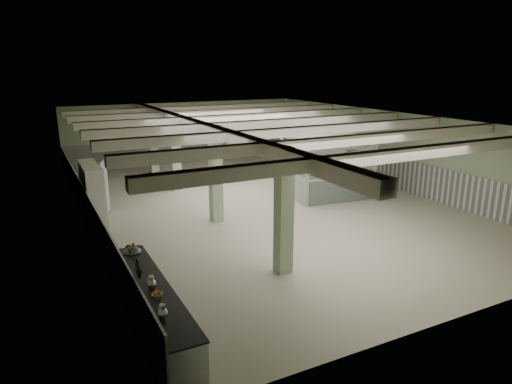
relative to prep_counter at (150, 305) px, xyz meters
name	(u,v)px	position (x,y,z in m)	size (l,w,h in m)	color
floor	(263,205)	(6.54, 7.00, -0.46)	(20.00, 20.00, 0.00)	beige
ceiling	(263,119)	(6.54, 7.00, 3.14)	(14.00, 20.00, 0.02)	beige
wall_back	(185,133)	(6.54, 17.00, 1.34)	(14.00, 0.02, 3.60)	#AEC39C
wall_front	(470,245)	(6.54, -3.00, 1.34)	(14.00, 0.02, 3.60)	#AEC39C
wall_left	(84,182)	(-0.46, 7.00, 1.34)	(0.02, 20.00, 3.60)	#AEC39C
wall_right	(392,150)	(13.54, 7.00, 1.34)	(0.02, 20.00, 3.60)	#AEC39C
wainscot_left	(87,211)	(-0.43, 7.00, 0.29)	(0.05, 19.90, 1.50)	silver
wainscot_right	(390,171)	(13.52, 7.00, 0.29)	(0.05, 19.90, 1.50)	silver
wainscot_back	(186,150)	(6.54, 16.97, 0.29)	(13.90, 0.05, 1.50)	silver
girder	(205,128)	(4.04, 7.00, 2.92)	(0.45, 19.90, 0.40)	silver
beam_a	(396,155)	(6.54, -0.50, 2.96)	(13.90, 0.35, 0.32)	silver
beam_b	(338,141)	(6.54, 2.00, 2.96)	(13.90, 0.35, 0.32)	silver
beam_c	(296,131)	(6.54, 4.50, 2.96)	(13.90, 0.35, 0.32)	silver
beam_d	(263,124)	(6.54, 7.00, 2.96)	(13.90, 0.35, 0.32)	silver
beam_e	(237,118)	(6.54, 9.50, 2.96)	(13.90, 0.35, 0.32)	silver
beam_f	(216,113)	(6.54, 12.00, 2.96)	(13.90, 0.35, 0.32)	silver
beam_g	(199,109)	(6.54, 14.50, 2.96)	(13.90, 0.35, 0.32)	silver
column_a	(284,211)	(4.04, 1.00, 1.34)	(0.42, 0.42, 3.60)	#AEC29C
column_b	(216,174)	(4.04, 6.00, 1.34)	(0.42, 0.42, 3.60)	#AEC29C
column_c	(175,152)	(4.04, 11.00, 1.34)	(0.42, 0.42, 3.60)	#AEC29C
column_d	(153,140)	(4.04, 15.00, 1.34)	(0.42, 0.42, 3.60)	#AEC29C
hook_rail	(135,261)	(-0.39, -0.60, 1.39)	(0.02, 0.02, 1.20)	black
pendant_front	(351,152)	(7.04, 2.00, 2.59)	(0.44, 0.44, 0.22)	#2D3C2E
pendant_mid	(268,131)	(7.04, 7.50, 2.59)	(0.44, 0.44, 0.22)	#2D3C2E
pendant_back	(222,119)	(7.04, 12.50, 2.59)	(0.44, 0.44, 0.22)	#2D3C2E
prep_counter	(150,305)	(0.00, 0.00, 0.00)	(0.89, 5.13, 0.91)	#BCBDC1
pitcher_near	(163,312)	(-0.09, -1.43, 0.59)	(0.21, 0.24, 0.31)	#BCBDC1
pitcher_far	(152,283)	(0.04, -0.11, 0.60)	(0.21, 0.25, 0.31)	#BCBDC1
veg_colander	(132,249)	(0.10, 2.12, 0.55)	(0.47, 0.47, 0.22)	#46474C
orange_bowl	(157,296)	(0.04, -0.55, 0.48)	(0.24, 0.24, 0.09)	#B2B2B7
skillet_near	(138,272)	(-0.34, -0.66, 1.17)	(0.27, 0.27, 0.04)	black
skillet_far	(137,270)	(-0.34, -0.54, 1.17)	(0.25, 0.25, 0.03)	black
walkin_cooler	(93,193)	(-0.08, 8.00, 0.64)	(0.94, 2.40, 2.20)	silver
guard_booth	(327,155)	(9.81, 7.08, 1.40)	(3.78, 3.32, 2.79)	#A1B994
filing_cabinet	(352,175)	(11.76, 7.65, 0.14)	(0.39, 0.55, 1.19)	#585C4D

